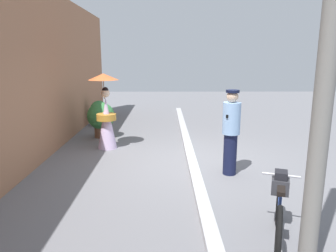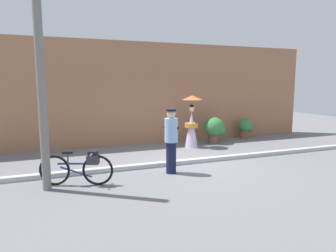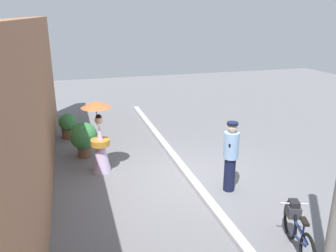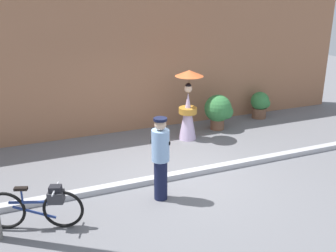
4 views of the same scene
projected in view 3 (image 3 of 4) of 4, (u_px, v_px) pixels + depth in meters
The scene contains 8 objects.
ground_plane at pixel (191, 181), 8.39m from camera, with size 30.00×30.00×0.00m, color slate.
building_wall at pixel (32, 118), 6.85m from camera, with size 14.00×0.40×3.86m, color #9E6B4C.
sidewalk_curb at pixel (191, 178), 8.38m from camera, with size 14.00×0.20×0.12m, color #B2B2B7.
bicycle_near_officer at pixel (297, 230), 5.78m from camera, with size 1.60×0.68×0.80m.
person_officer at pixel (231, 155), 7.67m from camera, with size 0.34×0.34×1.67m.
person_with_parasol at pixel (100, 138), 8.63m from camera, with size 0.75×0.75×1.89m.
potted_plant_by_door at pixel (84, 137), 9.69m from camera, with size 0.80×0.78×1.02m.
potted_plant_small at pixel (68, 125), 11.19m from camera, with size 0.59×0.57×0.84m.
Camera 3 is at (-7.07, 2.68, 3.92)m, focal length 36.11 mm.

